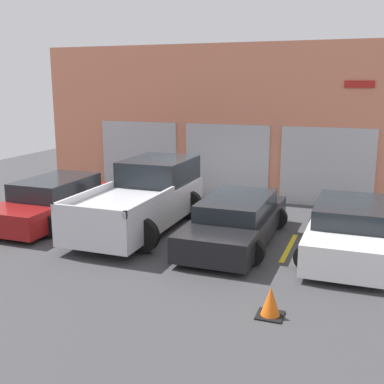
% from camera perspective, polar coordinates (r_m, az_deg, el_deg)
% --- Properties ---
extents(ground_plane, '(28.00, 28.00, 0.00)m').
position_cam_1_polar(ground_plane, '(14.38, 1.47, -3.40)').
color(ground_plane, '#3D3D3F').
extents(shophouse_building, '(14.64, 0.68, 5.33)m').
position_cam_1_polar(shophouse_building, '(17.01, 5.11, 8.03)').
color(shophouse_building, '#D17A5B').
rests_on(shophouse_building, ground).
extents(pickup_truck, '(2.60, 5.11, 1.82)m').
position_cam_1_polar(pickup_truck, '(13.56, -5.75, -0.73)').
color(pickup_truck, silver).
rests_on(pickup_truck, ground).
extents(sedan_white, '(2.15, 4.36, 1.27)m').
position_cam_1_polar(sedan_white, '(12.03, 18.09, -4.30)').
color(sedan_white, white).
rests_on(sedan_white, ground).
extents(sedan_side, '(2.20, 4.55, 1.28)m').
position_cam_1_polar(sedan_side, '(14.78, -15.92, -1.03)').
color(sedan_side, maroon).
rests_on(sedan_side, ground).
extents(van_right, '(2.16, 4.77, 1.16)m').
position_cam_1_polar(van_right, '(12.43, 5.24, -3.38)').
color(van_right, black).
rests_on(van_right, ground).
extents(parking_stripe_far_left, '(0.12, 2.20, 0.01)m').
position_cam_1_polar(parking_stripe_far_left, '(15.75, -19.93, -2.72)').
color(parking_stripe_far_left, gold).
rests_on(parking_stripe_far_left, ground).
extents(parking_stripe_left, '(0.12, 2.20, 0.01)m').
position_cam_1_polar(parking_stripe_left, '(14.16, -11.30, -3.89)').
color(parking_stripe_left, gold).
rests_on(parking_stripe_left, ground).
extents(parking_stripe_centre, '(0.12, 2.20, 0.01)m').
position_cam_1_polar(parking_stripe_centre, '(12.97, -0.77, -5.19)').
color(parking_stripe_centre, gold).
rests_on(parking_stripe_centre, ground).
extents(parking_stripe_right, '(0.12, 2.20, 0.01)m').
position_cam_1_polar(parking_stripe_right, '(12.30, 11.42, -6.46)').
color(parking_stripe_right, gold).
rests_on(parking_stripe_right, ground).
extents(traffic_cone, '(0.47, 0.47, 0.55)m').
position_cam_1_polar(traffic_cone, '(8.74, 9.29, -12.84)').
color(traffic_cone, black).
rests_on(traffic_cone, ground).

